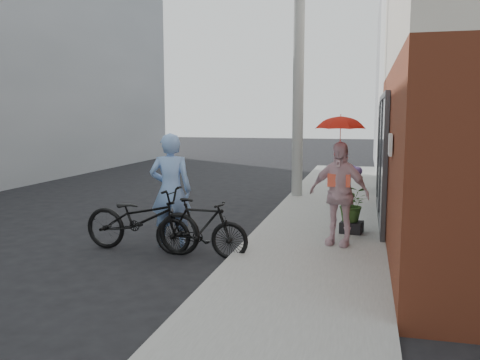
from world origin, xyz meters
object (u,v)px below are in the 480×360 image
at_px(officer, 171,190).
at_px(bike_left, 142,219).
at_px(bike_right, 201,228).
at_px(kimono_woman, 339,194).
at_px(planter, 352,227).
at_px(utility_pole, 299,64).

distance_m(officer, bike_left, 0.70).
bearing_deg(bike_right, bike_left, 87.74).
xyz_separation_m(bike_left, kimono_woman, (3.11, 0.77, 0.43)).
xyz_separation_m(officer, planter, (2.97, 1.25, -0.74)).
bearing_deg(officer, bike_left, 38.17).
relative_size(officer, kimono_woman, 1.14).
bearing_deg(bike_left, bike_right, -91.49).
bearing_deg(utility_pole, kimono_woman, -74.74).
height_order(bike_left, kimono_woman, kimono_woman).
bearing_deg(bike_right, utility_pole, -4.51).
distance_m(utility_pole, bike_right, 6.53).
height_order(officer, bike_right, officer).
distance_m(bike_left, planter, 3.72).
bearing_deg(planter, utility_pole, 111.05).
xyz_separation_m(utility_pole, bike_right, (-0.74, -5.74, -3.03)).
bearing_deg(bike_left, officer, -34.34).
relative_size(bike_right, planter, 4.12).
bearing_deg(utility_pole, bike_right, -97.37).
relative_size(bike_right, kimono_woman, 0.92).
xyz_separation_m(bike_right, planter, (2.27, 1.78, -0.25)).
distance_m(bike_right, planter, 2.89).
bearing_deg(utility_pole, officer, -105.47).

